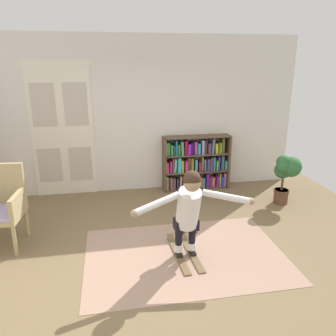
% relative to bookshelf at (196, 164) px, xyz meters
% --- Properties ---
extents(ground_plane, '(7.20, 7.20, 0.00)m').
position_rel_bookshelf_xyz_m(ground_plane, '(-1.02, -2.39, -0.50)').
color(ground_plane, brown).
extents(back_wall, '(6.00, 0.10, 2.90)m').
position_rel_bookshelf_xyz_m(back_wall, '(-1.02, 0.21, 0.95)').
color(back_wall, silver).
rests_on(back_wall, ground).
extents(double_door, '(1.22, 0.05, 2.45)m').
position_rel_bookshelf_xyz_m(double_door, '(-2.48, 0.15, 0.73)').
color(double_door, silver).
rests_on(double_door, ground).
extents(rug, '(2.58, 1.76, 0.01)m').
position_rel_bookshelf_xyz_m(rug, '(-0.75, -2.34, -0.50)').
color(rug, tan).
rests_on(rug, ground).
extents(bookshelf, '(1.31, 0.30, 1.06)m').
position_rel_bookshelf_xyz_m(bookshelf, '(0.00, 0.00, 0.00)').
color(bookshelf, brown).
rests_on(bookshelf, ground).
extents(potted_plant, '(0.45, 0.44, 0.90)m').
position_rel_bookshelf_xyz_m(potted_plant, '(1.35, -1.00, 0.09)').
color(potted_plant, brown).
rests_on(potted_plant, ground).
extents(skis_pair, '(0.32, 0.93, 0.07)m').
position_rel_bookshelf_xyz_m(skis_pair, '(-0.75, -2.31, -0.48)').
color(skis_pair, brown).
rests_on(skis_pair, rug).
extents(person_skier, '(1.48, 0.57, 1.16)m').
position_rel_bookshelf_xyz_m(person_skier, '(-0.74, -2.46, 0.23)').
color(person_skier, white).
rests_on(person_skier, skis_pair).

